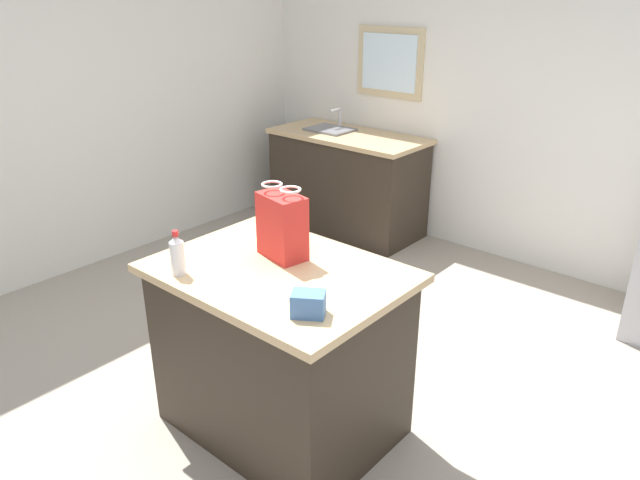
% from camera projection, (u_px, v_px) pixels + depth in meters
% --- Properties ---
extents(ground, '(6.56, 6.56, 0.00)m').
position_uv_depth(ground, '(329.00, 407.00, 3.28)').
color(ground, '#9E9384').
extents(back_wall, '(5.47, 0.13, 2.72)m').
position_uv_depth(back_wall, '(542.00, 96.00, 4.52)').
color(back_wall, silver).
rests_on(back_wall, ground).
extents(left_wall, '(0.10, 5.06, 2.72)m').
position_uv_depth(left_wall, '(45.00, 100.00, 4.38)').
color(left_wall, silver).
rests_on(left_wall, ground).
extents(kitchen_island, '(1.17, 0.87, 0.91)m').
position_uv_depth(kitchen_island, '(281.00, 350.00, 2.97)').
color(kitchen_island, '#33281E').
rests_on(kitchen_island, ground).
extents(sink_counter, '(1.44, 0.67, 1.09)m').
position_uv_depth(sink_counter, '(347.00, 181.00, 5.53)').
color(sink_counter, '#33281E').
rests_on(sink_counter, ground).
extents(shopping_bag, '(0.26, 0.19, 0.36)m').
position_uv_depth(shopping_bag, '(282.00, 225.00, 2.86)').
color(shopping_bag, red).
rests_on(shopping_bag, kitchen_island).
extents(small_box, '(0.17, 0.15, 0.10)m').
position_uv_depth(small_box, '(308.00, 304.00, 2.39)').
color(small_box, '#4775B7').
rests_on(small_box, kitchen_island).
extents(bottle, '(0.07, 0.07, 0.22)m').
position_uv_depth(bottle, '(177.00, 255.00, 2.71)').
color(bottle, white).
rests_on(bottle, kitchen_island).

